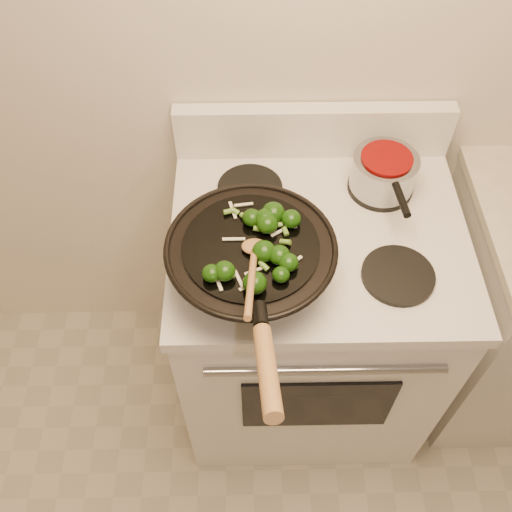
{
  "coord_description": "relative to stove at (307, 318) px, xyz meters",
  "views": [
    {
      "loc": [
        -0.39,
        0.22,
        2.07
      ],
      "look_at": [
        -0.38,
        1.01,
        1.03
      ],
      "focal_mm": 40.0,
      "sensor_mm": 36.0,
      "label": 1
    }
  ],
  "objects": [
    {
      "name": "stove",
      "position": [
        0.0,
        0.0,
        0.0
      ],
      "size": [
        0.78,
        0.67,
        1.08
      ],
      "color": "white",
      "rests_on": "ground"
    },
    {
      "name": "wooden_spoon",
      "position": [
        -0.18,
        -0.24,
        0.62
      ],
      "size": [
        0.06,
        0.27,
        0.11
      ],
      "color": "#A2723F",
      "rests_on": "wok"
    },
    {
      "name": "wok",
      "position": [
        -0.18,
        -0.16,
        0.53
      ],
      "size": [
        0.4,
        0.66,
        0.26
      ],
      "color": "black",
      "rests_on": "stove"
    },
    {
      "name": "saucepan",
      "position": [
        0.18,
        0.15,
        0.51
      ],
      "size": [
        0.18,
        0.28,
        0.1
      ],
      "color": "#96999E",
      "rests_on": "stove"
    },
    {
      "name": "stirfry",
      "position": [
        -0.15,
        -0.16,
        0.6
      ],
      "size": [
        0.22,
        0.28,
        0.05
      ],
      "color": "#133708",
      "rests_on": "wok"
    }
  ]
}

